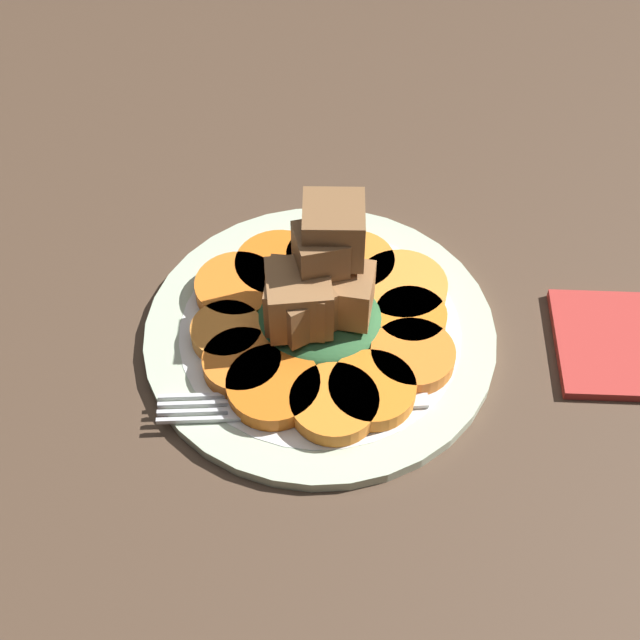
{
  "coord_description": "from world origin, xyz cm",
  "views": [
    {
      "loc": [
        1.87,
        -42.94,
        56.14
      ],
      "look_at": [
        0.0,
        0.0,
        4.1
      ],
      "focal_mm": 50.0,
      "sensor_mm": 36.0,
      "label": 1
    }
  ],
  "objects": [
    {
      "name": "fork",
      "position": [
        -2.1,
        -7.32,
        3.3
      ],
      "size": [
        19.43,
        3.28,
        0.4
      ],
      "rotation": [
        0.0,
        0.0,
        0.08
      ],
      "color": "silver",
      "rests_on": "plate"
    },
    {
      "name": "carrot_slice_6",
      "position": [
        -5.55,
        -4.12,
        3.79
      ],
      "size": [
        5.8,
        5.8,
        1.38
      ],
      "primitive_type": "cylinder",
      "color": "orange",
      "rests_on": "plate"
    },
    {
      "name": "carrot_slice_0",
      "position": [
        6.27,
        3.78,
        3.79
      ],
      "size": [
        7.16,
        7.16,
        1.38
      ],
      "primitive_type": "cylinder",
      "color": "orange",
      "rests_on": "plate"
    },
    {
      "name": "carrot_slice_1",
      "position": [
        2.53,
        6.2,
        3.79
      ],
      "size": [
        6.4,
        6.4,
        1.38
      ],
      "primitive_type": "cylinder",
      "color": "orange",
      "rests_on": "plate"
    },
    {
      "name": "center_pile",
      "position": [
        -0.27,
        -0.04,
        7.24
      ],
      "size": [
        9.7,
        8.73,
        10.84
      ],
      "color": "#2D6033",
      "rests_on": "plate"
    },
    {
      "name": "carrot_slice_3",
      "position": [
        -3.53,
        5.64,
        3.79
      ],
      "size": [
        7.08,
        7.08,
        1.38
      ],
      "primitive_type": "cylinder",
      "color": "orange",
      "rests_on": "plate"
    },
    {
      "name": "carrot_slice_11",
      "position": [
        6.91,
        0.72,
        3.79
      ],
      "size": [
        5.5,
        5.5,
        1.38
      ],
      "primitive_type": "cylinder",
      "color": "orange",
      "rests_on": "plate"
    },
    {
      "name": "carrot_slice_5",
      "position": [
        -7.0,
        -1.3,
        3.79
      ],
      "size": [
        5.41,
        5.41,
        1.38
      ],
      "primitive_type": "cylinder",
      "color": "orange",
      "rests_on": "plate"
    },
    {
      "name": "carrot_slice_9",
      "position": [
        4.0,
        -6.09,
        3.79
      ],
      "size": [
        6.33,
        6.33,
        1.38
      ],
      "primitive_type": "cylinder",
      "color": "orange",
      "rests_on": "plate"
    },
    {
      "name": "carrot_slice_2",
      "position": [
        -0.22,
        6.71,
        3.79
      ],
      "size": [
        6.06,
        6.06,
        1.38
      ],
      "primitive_type": "cylinder",
      "color": "orange",
      "rests_on": "plate"
    },
    {
      "name": "carrot_slice_8",
      "position": [
        1.33,
        -7.38,
        3.79
      ],
      "size": [
        6.38,
        6.38,
        1.38
      ],
      "primitive_type": "cylinder",
      "color": "orange",
      "rests_on": "plate"
    },
    {
      "name": "carrot_slice_7",
      "position": [
        -3.09,
        -6.09,
        3.79
      ],
      "size": [
        6.8,
        6.8,
        1.38
      ],
      "primitive_type": "cylinder",
      "color": "orange",
      "rests_on": "plate"
    },
    {
      "name": "carrot_slice_4",
      "position": [
        -6.65,
        3.25,
        3.79
      ],
      "size": [
        6.66,
        6.66,
        1.38
      ],
      "primitive_type": "cylinder",
      "color": "orange",
      "rests_on": "plate"
    },
    {
      "name": "plate",
      "position": [
        0.0,
        0.0,
        2.52
      ],
      "size": [
        27.03,
        27.03,
        1.05
      ],
      "color": "beige",
      "rests_on": "table_slab"
    },
    {
      "name": "table_slab",
      "position": [
        0.0,
        0.0,
        1.0
      ],
      "size": [
        120.0,
        120.0,
        2.0
      ],
      "primitive_type": "cube",
      "color": "#4C3828",
      "rests_on": "ground"
    },
    {
      "name": "carrot_slice_10",
      "position": [
        6.98,
        -2.89,
        3.79
      ],
      "size": [
        6.27,
        6.27,
        1.38
      ],
      "primitive_type": "cylinder",
      "color": "orange",
      "rests_on": "plate"
    }
  ]
}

